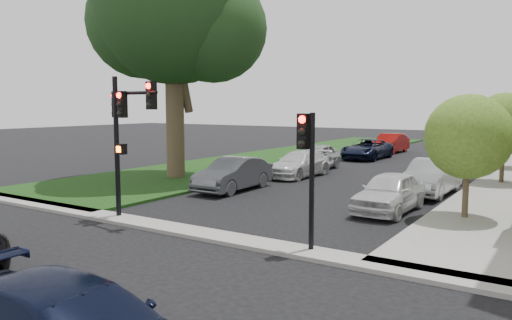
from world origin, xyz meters
The scene contains 18 objects.
ground centered at (0.00, 0.00, 0.00)m, with size 140.00×140.00×0.00m, color black.
grass_strip centered at (-9.00, 24.00, 0.06)m, with size 8.00×44.00×0.12m, color black.
sidewalk_cross centered at (0.00, 2.00, 0.06)m, with size 60.00×1.00×0.12m, color #A29E94.
eucalyptus centered at (-8.58, 10.30, 9.01)m, with size 9.31×8.45×13.19m.
small_tree_a centered at (6.20, 8.42, 2.83)m, with size 2.84×2.84×4.26m.
small_tree_b centered at (6.20, 17.58, 2.99)m, with size 3.00×3.00×4.49m.
traffic_signal_main centered at (-3.42, 2.23, 3.33)m, with size 2.37×0.62×4.83m.
traffic_signal_secondary centered at (3.42, 2.19, 2.58)m, with size 0.48×0.39×3.69m.
car_parked_0 centered at (3.61, 8.37, 0.73)m, with size 1.72×4.28×1.46m, color silver.
car_parked_1 centered at (4.00, 12.84, 0.77)m, with size 1.62×4.65×1.53m, color #999BA0.
car_parked_2 centered at (3.59, 18.65, 0.66)m, with size 2.17×4.72×1.31m, color black.
car_parked_3 centered at (3.98, 24.33, 0.76)m, with size 1.78×4.43×1.51m, color maroon.
car_parked_4 centered at (3.78, 29.66, 0.67)m, with size 1.87×4.61×1.34m, color black.
car_parked_5 centered at (-3.81, 8.97, 0.75)m, with size 1.59×4.57×1.51m, color #3F4247.
car_parked_6 centered at (-3.42, 14.53, 0.69)m, with size 1.93×4.74×1.37m, color silver.
car_parked_7 centered at (-3.94, 17.63, 0.79)m, with size 1.87×4.64×1.58m, color #999BA0.
car_parked_8 centered at (-3.52, 25.10, 0.72)m, with size 2.40×5.21×1.45m, color black.
car_parked_9 centered at (-3.60, 30.53, 0.79)m, with size 1.67×4.80×1.58m, color maroon.
Camera 1 is at (9.32, -9.30, 3.88)m, focal length 35.00 mm.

